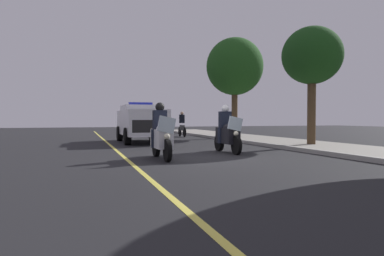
{
  "coord_description": "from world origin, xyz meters",
  "views": [
    {
      "loc": [
        10.03,
        -3.67,
        1.23
      ],
      "look_at": [
        -1.18,
        0.0,
        0.9
      ],
      "focal_mm": 32.33,
      "sensor_mm": 36.0,
      "label": 1
    }
  ],
  "objects_px": {
    "tree_mid_block": "(312,57)",
    "tree_far_back": "(235,67)",
    "police_motorcycle_lead_right": "(227,133)",
    "cyclist_background": "(182,124)",
    "police_suv": "(141,122)",
    "police_motorcycle_lead_left": "(161,136)"
  },
  "relations": [
    {
      "from": "tree_mid_block",
      "to": "tree_far_back",
      "type": "bearing_deg",
      "value": -177.5
    },
    {
      "from": "police_motorcycle_lead_right",
      "to": "cyclist_background",
      "type": "bearing_deg",
      "value": 171.98
    },
    {
      "from": "cyclist_background",
      "to": "police_motorcycle_lead_right",
      "type": "bearing_deg",
      "value": -8.02
    },
    {
      "from": "police_suv",
      "to": "tree_far_back",
      "type": "height_order",
      "value": "tree_far_back"
    },
    {
      "from": "police_motorcycle_lead_right",
      "to": "police_suv",
      "type": "xyz_separation_m",
      "value": [
        -6.3,
        -2.02,
        0.37
      ]
    },
    {
      "from": "police_motorcycle_lead_right",
      "to": "police_suv",
      "type": "bearing_deg",
      "value": -162.26
    },
    {
      "from": "police_motorcycle_lead_left",
      "to": "tree_mid_block",
      "type": "bearing_deg",
      "value": 109.51
    },
    {
      "from": "police_motorcycle_lead_right",
      "to": "police_suv",
      "type": "distance_m",
      "value": 6.63
    },
    {
      "from": "police_motorcycle_lead_right",
      "to": "police_motorcycle_lead_left",
      "type": "bearing_deg",
      "value": -67.2
    },
    {
      "from": "cyclist_background",
      "to": "tree_mid_block",
      "type": "distance_m",
      "value": 10.38
    },
    {
      "from": "police_motorcycle_lead_right",
      "to": "cyclist_background",
      "type": "relative_size",
      "value": 1.22
    },
    {
      "from": "police_motorcycle_lead_left",
      "to": "police_suv",
      "type": "height_order",
      "value": "police_suv"
    },
    {
      "from": "police_motorcycle_lead_left",
      "to": "police_suv",
      "type": "xyz_separation_m",
      "value": [
        -7.42,
        0.65,
        0.37
      ]
    },
    {
      "from": "police_suv",
      "to": "cyclist_background",
      "type": "bearing_deg",
      "value": 142.21
    },
    {
      "from": "tree_mid_block",
      "to": "police_motorcycle_lead_left",
      "type": "bearing_deg",
      "value": -70.49
    },
    {
      "from": "police_suv",
      "to": "tree_mid_block",
      "type": "relative_size",
      "value": 0.95
    },
    {
      "from": "police_motorcycle_lead_right",
      "to": "police_suv",
      "type": "height_order",
      "value": "police_suv"
    },
    {
      "from": "police_motorcycle_lead_right",
      "to": "tree_far_back",
      "type": "height_order",
      "value": "tree_far_back"
    },
    {
      "from": "police_suv",
      "to": "cyclist_background",
      "type": "height_order",
      "value": "police_suv"
    },
    {
      "from": "tree_mid_block",
      "to": "tree_far_back",
      "type": "relative_size",
      "value": 0.83
    },
    {
      "from": "police_motorcycle_lead_left",
      "to": "tree_far_back",
      "type": "height_order",
      "value": "tree_far_back"
    },
    {
      "from": "police_motorcycle_lead_left",
      "to": "police_motorcycle_lead_right",
      "type": "relative_size",
      "value": 1.0
    }
  ]
}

